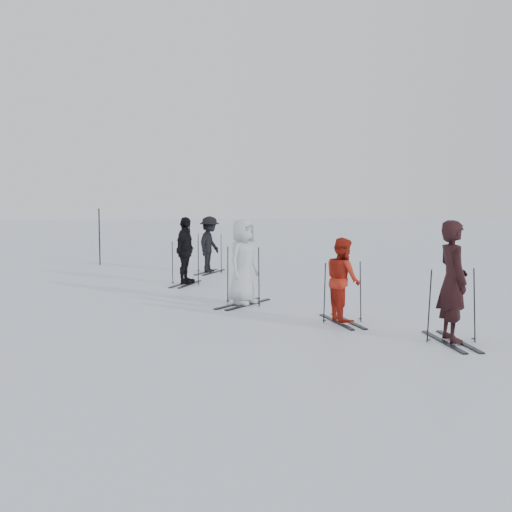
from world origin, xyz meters
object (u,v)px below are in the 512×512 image
Objects in this scene: skier_near_dark at (453,283)px; skier_uphill_far at (210,245)px; piste_marker at (99,237)px; skier_uphill_left at (185,251)px; skier_grey at (243,263)px; skier_red at (343,281)px.

skier_near_dark is 1.12× the size of skier_uphill_far.
piste_marker is at bearing 79.21° from skier_uphill_far.
skier_uphill_left is at bearing -170.63° from skier_uphill_far.
skier_grey reaches higher than skier_uphill_far.
skier_uphill_far is 0.88× the size of piste_marker.
skier_uphill_far is 4.70m from piste_marker.
skier_red is at bearing -131.73° from skier_uphill_left.
skier_uphill_left is (-3.11, 5.74, 0.12)m from skier_red.
skier_uphill_far is at bearing 5.41° from skier_uphill_left.
piste_marker reaches higher than skier_near_dark.
skier_grey is (-3.16, 4.09, -0.05)m from skier_near_dark.
skier_red is at bearing 35.44° from skier_near_dark.
skier_uphill_left is at bearing 29.24° from skier_near_dark.
skier_red is 0.85× the size of skier_grey.
piste_marker reaches higher than skier_red.
skier_red is 0.90× the size of skier_uphill_far.
skier_uphill_left reaches higher than skier_red.
skier_grey is at bearing -139.12° from skier_uphill_left.
skier_near_dark is 1.24× the size of skier_red.
skier_near_dark reaches higher than skier_grey.
skier_uphill_left is at bearing 57.42° from skier_grey.
skier_grey is 1.07× the size of skier_uphill_far.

